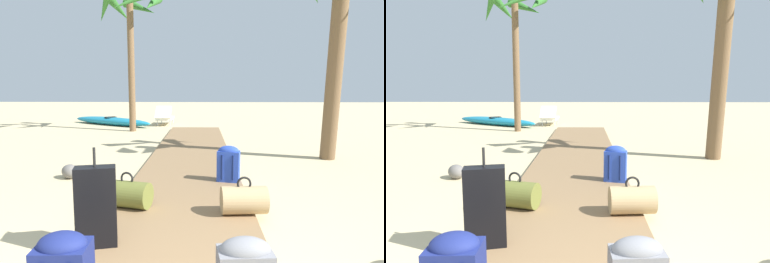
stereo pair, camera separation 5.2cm
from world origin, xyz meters
TOP-DOWN VIEW (x-y plane):
  - ground_plane at (0.00, 4.30)m, footprint 60.00×60.00m
  - boardwalk at (0.00, 5.38)m, footprint 1.64×10.75m
  - suitcase_black at (-0.69, 1.63)m, footprint 0.38×0.25m
  - backpack_blue at (0.63, 3.76)m, footprint 0.36×0.26m
  - duffel_bag_tan at (0.70, 2.43)m, footprint 0.52×0.35m
  - duffel_bag_olive at (-0.64, 2.60)m, footprint 0.60×0.44m
  - palm_tree_far_left at (-2.10, 10.10)m, footprint 2.36×2.21m
  - palm_tree_near_right at (2.86, 5.58)m, footprint 1.90×2.02m
  - lounge_chair at (-1.26, 12.21)m, footprint 0.64×1.57m
  - kayak at (-3.42, 12.15)m, footprint 3.86×2.81m
  - rock_left_far at (-1.92, 4.13)m, footprint 0.40×0.40m

SIDE VIEW (x-z plane):
  - ground_plane at x=0.00m, z-range 0.00..0.00m
  - boardwalk at x=0.00m, z-range 0.00..0.08m
  - rock_left_far at x=-1.92m, z-range 0.00..0.23m
  - kayak at x=-3.42m, z-range 0.00..0.32m
  - duffel_bag_olive at x=-0.64m, z-range 0.03..0.45m
  - duffel_bag_tan at x=0.70m, z-range 0.03..0.45m
  - lounge_chair at x=-1.26m, z-range -0.06..0.71m
  - backpack_blue at x=0.63m, z-range 0.09..0.63m
  - suitcase_black at x=-0.69m, z-range 0.00..0.88m
  - palm_tree_near_right at x=2.86m, z-range 1.01..5.12m
  - palm_tree_far_left at x=-2.10m, z-range 1.42..6.16m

